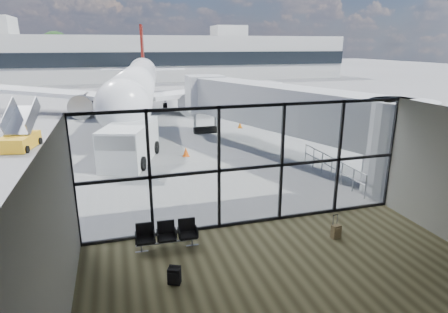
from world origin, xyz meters
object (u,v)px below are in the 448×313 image
airliner (137,83)px  service_van (129,143)px  seating_row (166,233)px  suitcase (336,232)px  backpack (174,276)px  mobile_stairs (19,140)px  belt_loader (136,125)px

airliner → service_van: 17.71m
seating_row → suitcase: 5.81m
backpack → mobile_stairs: mobile_stairs is taller
backpack → airliner: 29.78m
backpack → mobile_stairs: (-7.31, 17.01, 0.35)m
backpack → airliner: size_ratio=0.02×
airliner → service_van: airliner is taller
backpack → suitcase: bearing=34.8°
belt_loader → mobile_stairs: (-7.47, -2.69, -0.00)m
seating_row → belt_loader: belt_loader is taller
backpack → mobile_stairs: size_ratio=0.14×
airliner → service_van: size_ratio=6.39×
backpack → suitcase: suitcase is taller
service_van → belt_loader: 7.66m
airliner → backpack: bearing=-85.2°
service_van → backpack: bearing=-68.2°
belt_loader → airliner: bearing=100.1°
suitcase → airliner: airliner is taller
suitcase → mobile_stairs: bearing=120.9°
service_van → suitcase: bearing=-41.2°
suitcase → airliner: (-4.69, 28.65, 2.49)m
suitcase → service_van: bearing=111.6°
backpack → suitcase: size_ratio=0.61×
seating_row → suitcase: seating_row is taller
seating_row → suitcase: bearing=-8.1°
mobile_stairs → belt_loader: bearing=30.9°
service_van → belt_loader: size_ratio=1.33×
suitcase → belt_loader: bearing=98.3°
airliner → belt_loader: airliner is taller
suitcase → mobile_stairs: mobile_stairs is taller
suitcase → airliner: 29.14m
seating_row → belt_loader: size_ratio=0.49×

